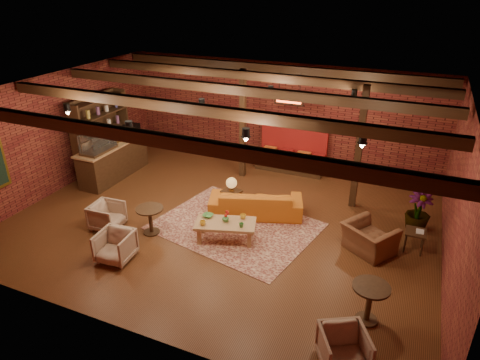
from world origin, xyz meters
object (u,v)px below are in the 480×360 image
at_px(coffee_table, 225,224).
at_px(armchair_right, 370,234).
at_px(armchair_b, 115,245).
at_px(side_table_lamp, 232,185).
at_px(plant_tall, 426,172).
at_px(round_table_left, 150,216).
at_px(armchair_far, 344,348).
at_px(side_table_book, 416,233).
at_px(round_table_right, 370,298).
at_px(armchair_a, 107,215).
at_px(sofa, 256,202).

xyz_separation_m(coffee_table, armchair_right, (3.07, 0.83, 0.03)).
bearing_deg(armchair_right, armchair_b, 59.18).
bearing_deg(coffee_table, armchair_right, 15.13).
distance_m(side_table_lamp, plant_tall, 4.60).
xyz_separation_m(coffee_table, round_table_left, (-1.72, -0.42, 0.04)).
distance_m(armchair_right, plant_tall, 1.96).
relative_size(armchair_b, armchair_right, 0.72).
bearing_deg(armchair_far, armchair_right, 62.47).
height_order(side_table_book, round_table_right, round_table_right).
bearing_deg(round_table_left, armchair_a, -168.88).
distance_m(armchair_right, armchair_far, 3.29).
height_order(sofa, armchair_b, armchair_b).
bearing_deg(armchair_b, coffee_table, 36.42).
distance_m(armchair_right, round_table_right, 2.18).
bearing_deg(side_table_lamp, round_table_left, -124.72).
xyz_separation_m(round_table_left, side_table_book, (5.71, 1.70, -0.00)).
height_order(side_table_lamp, armchair_b, side_table_lamp).
xyz_separation_m(side_table_book, plant_tall, (0.00, 0.90, 1.08)).
relative_size(round_table_left, armchair_right, 0.66).
bearing_deg(coffee_table, side_table_book, 17.80).
xyz_separation_m(armchair_b, side_table_book, (5.80, 2.87, 0.08)).
bearing_deg(sofa, armchair_b, 36.56).
height_order(armchair_right, armchair_far, armchair_right).
distance_m(armchair_far, plant_tall, 4.86).
xyz_separation_m(sofa, round_table_right, (3.16, -2.70, 0.17)).
height_order(sofa, plant_tall, plant_tall).
xyz_separation_m(armchair_b, armchair_far, (4.98, -0.87, -0.00)).
bearing_deg(coffee_table, round_table_left, -166.35).
height_order(side_table_lamp, round_table_left, side_table_lamp).
bearing_deg(armchair_far, round_table_left, 128.24).
relative_size(armchair_a, armchair_right, 0.70).
bearing_deg(side_table_book, plant_tall, 90.00).
bearing_deg(round_table_left, plant_tall, 24.50).
relative_size(armchair_far, plant_tall, 0.24).
distance_m(sofa, round_table_right, 4.16).
relative_size(sofa, coffee_table, 1.55).
distance_m(round_table_left, plant_tall, 6.36).
bearing_deg(side_table_lamp, armchair_a, -139.16).
distance_m(round_table_left, side_table_book, 5.95).
bearing_deg(plant_tall, round_table_left, -155.50).
bearing_deg(round_table_right, armchair_far, -100.45).
distance_m(sofa, side_table_lamp, 0.76).
bearing_deg(round_table_left, armchair_b, -94.58).
height_order(armchair_a, round_table_right, round_table_right).
relative_size(sofa, side_table_book, 4.62).
height_order(coffee_table, armchair_right, armchair_right).
relative_size(coffee_table, armchair_right, 1.49).
relative_size(side_table_book, plant_tall, 0.16).
distance_m(sofa, round_table_left, 2.64).
distance_m(round_table_left, armchair_b, 1.18).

